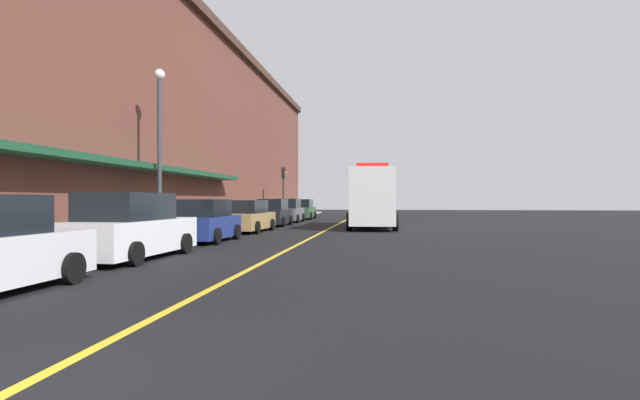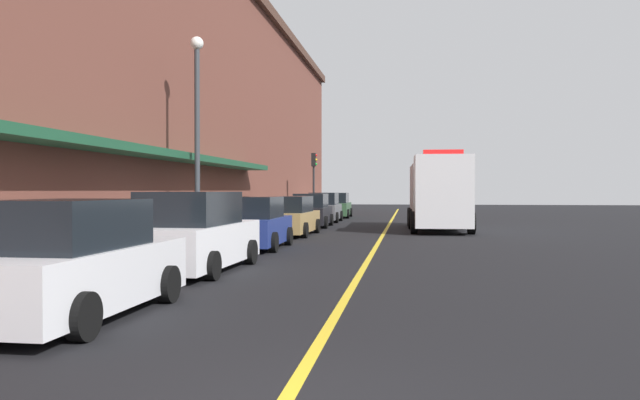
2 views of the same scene
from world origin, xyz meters
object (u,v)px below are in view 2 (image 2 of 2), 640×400
at_px(parking_meter_1, 221,215).
at_px(street_lamp_left, 197,117).
at_px(parked_car_5, 324,208).
at_px(parked_car_3, 291,217).
at_px(parking_meter_0, 254,211).
at_px(parked_car_0, 72,263).
at_px(box_truck, 438,194).
at_px(parked_car_1, 194,234).
at_px(parked_car_4, 312,211).
at_px(traffic_light_near, 314,172).
at_px(parking_meter_2, 101,231).
at_px(parked_car_2, 255,224).
at_px(parked_car_6, 336,206).

height_order(parking_meter_1, street_lamp_left, street_lamp_left).
bearing_deg(parking_meter_1, parked_car_5, 85.48).
xyz_separation_m(parked_car_3, street_lamp_left, (-2.05, -6.06, 3.61)).
bearing_deg(parking_meter_0, parked_car_0, -85.16).
height_order(parked_car_3, box_truck, box_truck).
xyz_separation_m(parked_car_1, box_truck, (6.47, 16.76, 0.88)).
height_order(parked_car_4, parking_meter_0, parked_car_4).
relative_size(parked_car_4, traffic_light_near, 1.03).
distance_m(parking_meter_0, traffic_light_near, 16.45).
height_order(box_truck, parking_meter_2, box_truck).
height_order(parked_car_4, traffic_light_near, traffic_light_near).
bearing_deg(parked_car_0, parked_car_2, 0.78).
relative_size(parked_car_3, traffic_light_near, 1.13).
bearing_deg(traffic_light_near, parked_car_5, -72.96).
distance_m(parked_car_4, traffic_light_near, 9.92).
bearing_deg(street_lamp_left, parked_car_6, 85.38).
distance_m(parked_car_4, street_lamp_left, 12.93).
relative_size(parked_car_4, parked_car_5, 1.06).
distance_m(parked_car_5, parked_car_6, 6.21).
bearing_deg(parked_car_4, parked_car_1, 179.13).
xyz_separation_m(parked_car_0, parking_meter_1, (-1.44, 12.34, 0.22)).
xyz_separation_m(parked_car_3, parked_car_4, (-0.06, 6.20, 0.03)).
bearing_deg(parked_car_1, parked_car_6, 1.47).
bearing_deg(parking_meter_2, parking_meter_0, 90.00).
bearing_deg(parking_meter_0, parking_meter_2, -90.00).
bearing_deg(parking_meter_1, parked_car_3, 74.69).
bearing_deg(parked_car_6, parked_car_2, 178.93).
bearing_deg(parked_car_2, parking_meter_1, 57.66).
bearing_deg(parked_car_0, box_truck, -15.43).
bearing_deg(parked_car_0, parked_car_3, 0.55).
bearing_deg(street_lamp_left, traffic_light_near, 88.26).
bearing_deg(parking_meter_1, parked_car_0, -83.32).
xyz_separation_m(box_truck, parking_meter_2, (-7.85, -18.64, -0.70)).
relative_size(parked_car_0, parking_meter_0, 3.42).
bearing_deg(parked_car_6, parked_car_1, 178.86).
bearing_deg(parking_meter_2, parked_car_4, 86.06).
xyz_separation_m(parked_car_4, parked_car_5, (-0.05, 5.39, 0.01)).
xyz_separation_m(parked_car_1, parked_car_3, (0.07, 12.06, -0.09)).
bearing_deg(box_truck, parking_meter_0, -57.67).
distance_m(parked_car_0, street_lamp_left, 12.28).
distance_m(parking_meter_1, traffic_light_near, 21.15).
bearing_deg(parked_car_2, street_lamp_left, 86.43).
relative_size(parked_car_5, parking_meter_2, 3.13).
height_order(parked_car_4, box_truck, box_truck).
xyz_separation_m(parked_car_2, street_lamp_left, (-2.00, 0.11, 3.60)).
relative_size(parked_car_0, parked_car_5, 1.09).
bearing_deg(parking_meter_0, parked_car_5, 83.74).
bearing_deg(parked_car_4, box_truck, -103.98).
distance_m(parked_car_3, box_truck, 8.00).
distance_m(parked_car_0, parked_car_5, 29.23).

